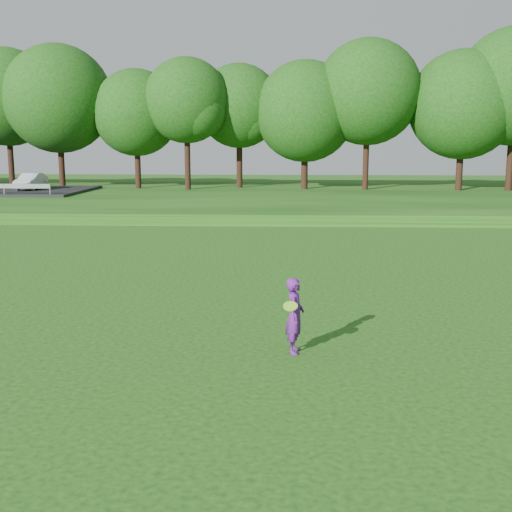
{
  "coord_description": "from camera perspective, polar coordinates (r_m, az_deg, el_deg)",
  "views": [
    {
      "loc": [
        2.95,
        -13.43,
        4.31
      ],
      "look_at": [
        2.1,
        3.3,
        1.3
      ],
      "focal_mm": 45.0,
      "sensor_mm": 36.0,
      "label": 1
    }
  ],
  "objects": [
    {
      "name": "walking_path",
      "position": [
        33.83,
        -2.13,
        2.9
      ],
      "size": [
        130.0,
        1.6,
        0.04
      ],
      "primitive_type": "cube",
      "color": "gray",
      "rests_on": "ground"
    },
    {
      "name": "berm",
      "position": [
        47.69,
        -0.66,
        5.37
      ],
      "size": [
        130.0,
        30.0,
        0.6
      ],
      "primitive_type": "cube",
      "color": "#12420C",
      "rests_on": "ground"
    },
    {
      "name": "ground",
      "position": [
        14.41,
        -9.13,
        -7.35
      ],
      "size": [
        140.0,
        140.0,
        0.0
      ],
      "primitive_type": "plane",
      "color": "#12420C",
      "rests_on": "ground"
    },
    {
      "name": "treeline",
      "position": [
        51.65,
        -0.39,
        14.4
      ],
      "size": [
        104.0,
        7.0,
        15.0
      ],
      "primitive_type": null,
      "color": "#0D3B0D",
      "rests_on": "berm"
    },
    {
      "name": "woman",
      "position": [
        13.2,
        3.47,
        -5.3
      ],
      "size": [
        0.45,
        0.9,
        1.57
      ],
      "color": "#5D1B7D",
      "rests_on": "ground"
    }
  ]
}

